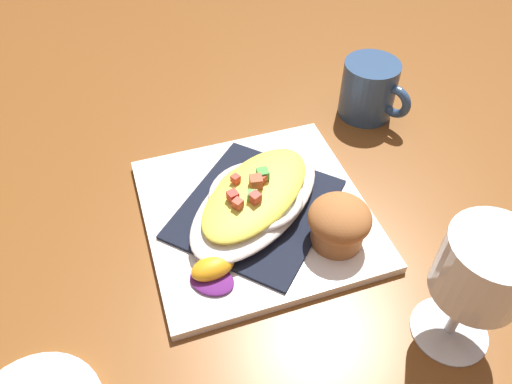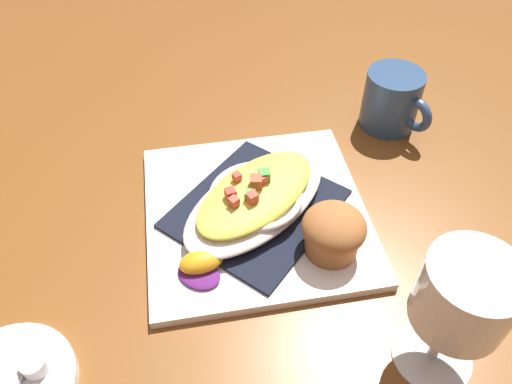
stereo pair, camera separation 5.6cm
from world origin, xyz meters
name	(u,v)px [view 2 (the right image)]	position (x,y,z in m)	size (l,w,h in m)	color
ground_plane	(256,216)	(0.00, 0.00, 0.00)	(2.60, 2.60, 0.00)	brown
square_plate	(256,213)	(0.00, 0.00, 0.01)	(0.26, 0.26, 0.01)	white
folded_napkin	(256,208)	(0.00, 0.00, 0.01)	(0.18, 0.16, 0.00)	black
gratin_dish	(256,197)	(0.00, 0.00, 0.03)	(0.23, 0.21, 0.05)	white
muffin	(333,232)	(0.07, -0.07, 0.04)	(0.07, 0.07, 0.06)	#A46637
orange_garnish	(201,265)	(-0.07, -0.07, 0.02)	(0.06, 0.06, 0.02)	#5B1F69
coffee_mug	(391,102)	(0.22, 0.14, 0.04)	(0.08, 0.10, 0.08)	navy
stemmed_glass	(463,301)	(0.13, -0.20, 0.10)	(0.08, 0.08, 0.14)	white
creamer_cup_0	(34,365)	(-0.23, -0.15, 0.02)	(0.02, 0.02, 0.02)	white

